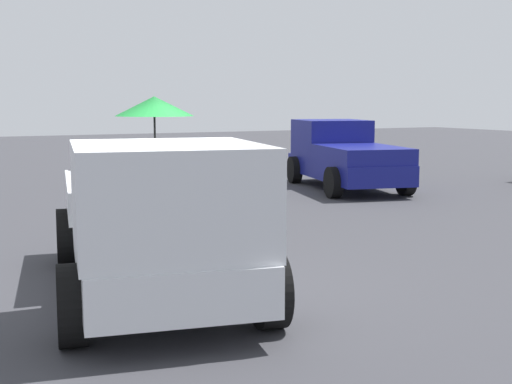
# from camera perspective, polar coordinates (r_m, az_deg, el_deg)

# --- Properties ---
(ground_plane) EXTENTS (80.00, 80.00, 0.00)m
(ground_plane) POSITION_cam_1_polar(r_m,az_deg,el_deg) (8.75, -8.56, -8.01)
(ground_plane) COLOR #38383D
(pickup_truck_main) EXTENTS (5.32, 3.03, 2.39)m
(pickup_truck_main) POSITION_cam_1_polar(r_m,az_deg,el_deg) (8.13, -8.21, -2.21)
(pickup_truck_main) COLOR black
(pickup_truck_main) RESTS_ON ground
(pickup_truck_red) EXTENTS (5.08, 3.01, 1.80)m
(pickup_truck_red) POSITION_cam_1_polar(r_m,az_deg,el_deg) (18.73, 7.23, 3.00)
(pickup_truck_red) COLOR black
(pickup_truck_red) RESTS_ON ground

